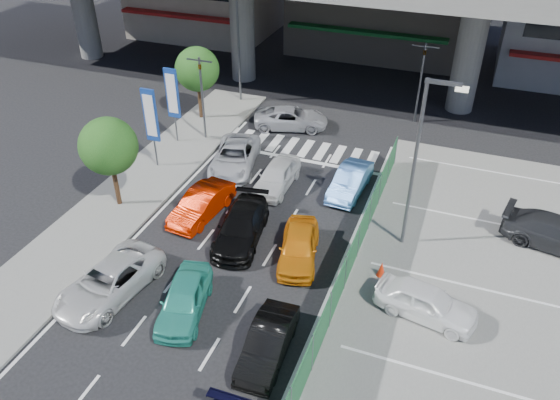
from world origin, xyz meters
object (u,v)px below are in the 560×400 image
at_px(hatch_black_mid_right, 268,343).
at_px(parked_sedan_dgrey, 558,234).
at_px(sedan_white_front_mid, 277,176).
at_px(tree_far, 197,69).
at_px(kei_truck_front_right, 350,181).
at_px(traffic_light_right, 423,63).
at_px(parked_sedan_white, 426,302).
at_px(signboard_near, 151,118).
at_px(sedan_white_mid_left, 109,281).
at_px(tree_near, 108,146).
at_px(traffic_cone, 381,269).
at_px(street_lamp_right, 420,153).
at_px(sedan_black_mid, 241,227).
at_px(signboard_far, 172,96).
at_px(taxi_orange_left, 202,204).
at_px(traffic_light_left, 201,78).
at_px(taxi_teal_mid, 184,299).
at_px(taxi_orange_right, 299,246).
at_px(wagon_silver_front_left, 235,157).
at_px(street_lamp_left, 240,34).

xyz_separation_m(hatch_black_mid_right, parked_sedan_dgrey, (9.98, 10.37, 0.14)).
height_order(hatch_black_mid_right, sedan_white_front_mid, sedan_white_front_mid).
xyz_separation_m(tree_far, kei_truck_front_right, (11.44, -5.19, -2.72)).
bearing_deg(traffic_light_right, parked_sedan_white, -79.78).
relative_size(signboard_near, sedan_white_mid_left, 0.95).
distance_m(tree_near, hatch_black_mid_right, 12.63).
distance_m(sedan_white_front_mid, parked_sedan_white, 11.02).
height_order(traffic_light_right, traffic_cone, traffic_light_right).
bearing_deg(street_lamp_right, sedan_white_front_mid, 161.80).
distance_m(tree_far, sedan_black_mid, 13.60).
xyz_separation_m(signboard_far, taxi_orange_left, (4.98, -6.33, -2.37)).
height_order(traffic_light_left, kei_truck_front_right, traffic_light_left).
xyz_separation_m(taxi_teal_mid, parked_sedan_white, (8.86, 3.10, 0.06)).
bearing_deg(taxi_orange_right, tree_near, 162.43).
bearing_deg(kei_truck_front_right, wagon_silver_front_left, -177.48).
height_order(street_lamp_left, sedan_white_front_mid, street_lamp_left).
height_order(signboard_near, parked_sedan_dgrey, signboard_near).
relative_size(sedan_black_mid, traffic_cone, 6.61).
xyz_separation_m(traffic_light_left, tree_near, (-0.80, -8.00, -0.55)).
relative_size(sedan_white_mid_left, taxi_orange_left, 1.19).
relative_size(sedan_black_mid, taxi_orange_right, 1.17).
distance_m(taxi_teal_mid, taxi_orange_left, 6.52).
relative_size(tree_near, sedan_white_mid_left, 0.97).
bearing_deg(traffic_cone, tree_near, 177.30).
xyz_separation_m(taxi_orange_right, sedan_white_front_mid, (-3.01, 5.16, 0.00)).
distance_m(kei_truck_front_right, traffic_cone, 6.63).
relative_size(traffic_light_right, traffic_cone, 7.23).
xyz_separation_m(traffic_light_left, traffic_light_right, (11.70, 7.00, 0.00)).
height_order(street_lamp_left, tree_near, street_lamp_left).
bearing_deg(sedan_white_mid_left, street_lamp_left, 106.09).
bearing_deg(sedan_white_front_mid, sedan_black_mid, -88.83).
distance_m(street_lamp_left, sedan_white_mid_left, 20.20).
xyz_separation_m(taxi_teal_mid, kei_truck_front_right, (3.88, 10.72, -0.02)).
distance_m(sedan_black_mid, sedan_white_front_mid, 4.76).
distance_m(tree_near, tree_far, 10.53).
relative_size(traffic_light_right, street_lamp_right, 0.65).
distance_m(wagon_silver_front_left, parked_sedan_dgrey, 16.70).
bearing_deg(tree_near, traffic_light_right, 50.19).
height_order(street_lamp_right, traffic_cone, street_lamp_right).
distance_m(tree_far, taxi_orange_left, 11.44).
distance_m(hatch_black_mid_right, parked_sedan_dgrey, 14.39).
bearing_deg(wagon_silver_front_left, traffic_light_left, 128.28).
xyz_separation_m(taxi_orange_left, parked_sedan_white, (11.24, -2.97, 0.05)).
bearing_deg(traffic_light_right, sedan_white_front_mid, -117.94).
bearing_deg(sedan_white_front_mid, wagon_silver_front_left, 160.59).
xyz_separation_m(wagon_silver_front_left, parked_sedan_dgrey, (16.64, -1.36, 0.08)).
relative_size(taxi_orange_right, parked_sedan_dgrey, 0.83).
xyz_separation_m(traffic_light_left, signboard_far, (-1.40, -1.01, -0.87)).
bearing_deg(traffic_light_left, parked_sedan_dgrey, -11.15).
relative_size(signboard_near, taxi_teal_mid, 1.17).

